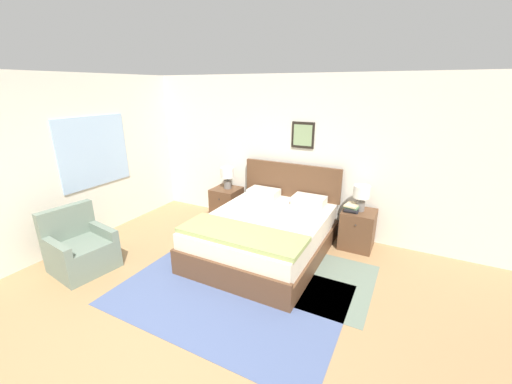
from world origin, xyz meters
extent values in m
plane|color=#99754C|center=(0.00, 0.00, 0.00)|extent=(16.00, 16.00, 0.00)
cube|color=silver|center=(0.00, 3.26, 1.30)|extent=(7.85, 0.06, 2.60)
cube|color=black|center=(0.19, 3.22, 1.64)|extent=(0.38, 0.02, 0.43)
cube|color=gray|center=(0.19, 3.21, 1.64)|extent=(0.31, 0.00, 0.34)
cube|color=silver|center=(-2.75, 1.62, 1.30)|extent=(0.06, 5.63, 2.60)
cube|color=#9EBCDB|center=(-2.71, 1.51, 1.41)|extent=(0.02, 1.22, 1.11)
cube|color=#47567F|center=(0.11, 0.98, 0.00)|extent=(2.70, 1.80, 0.01)
cube|color=slate|center=(1.21, 1.81, 0.00)|extent=(0.91, 1.36, 0.01)
cube|color=brown|center=(0.05, 2.10, 0.14)|extent=(1.71, 2.15, 0.28)
cube|color=brown|center=(0.05, 1.05, 0.32)|extent=(1.71, 0.06, 0.08)
cube|color=beige|center=(0.05, 2.10, 0.43)|extent=(1.64, 2.07, 0.30)
cube|color=brown|center=(0.05, 3.14, 0.87)|extent=(1.71, 0.06, 0.59)
cube|color=#8E9E5B|center=(0.05, 1.42, 0.61)|extent=(1.67, 0.60, 0.06)
cube|color=beige|center=(-0.36, 2.91, 0.65)|extent=(0.52, 0.32, 0.14)
cube|color=beige|center=(0.46, 2.91, 0.65)|extent=(0.52, 0.32, 0.14)
cube|color=slate|center=(-1.96, 0.56, 0.20)|extent=(0.80, 0.81, 0.40)
cube|color=slate|center=(-2.25, 0.60, 0.63)|extent=(0.22, 0.73, 0.45)
cube|color=slate|center=(-1.92, 0.87, 0.47)|extent=(0.72, 0.20, 0.14)
cube|color=slate|center=(-2.00, 0.26, 0.47)|extent=(0.72, 0.20, 0.14)
cube|color=brown|center=(-1.15, 2.94, 0.30)|extent=(0.49, 0.48, 0.60)
sphere|color=#332D28|center=(-1.15, 2.69, 0.47)|extent=(0.02, 0.02, 0.02)
cube|color=brown|center=(1.25, 2.94, 0.30)|extent=(0.49, 0.48, 0.60)
sphere|color=#332D28|center=(1.25, 2.69, 0.47)|extent=(0.02, 0.02, 0.02)
cylinder|color=slate|center=(-1.13, 2.97, 0.68)|extent=(0.14, 0.14, 0.15)
cylinder|color=slate|center=(-1.13, 2.97, 0.79)|extent=(0.02, 0.02, 0.06)
cylinder|color=silver|center=(-1.13, 2.97, 0.91)|extent=(0.25, 0.25, 0.19)
cylinder|color=slate|center=(1.24, 2.97, 0.68)|extent=(0.14, 0.14, 0.15)
cylinder|color=slate|center=(1.24, 2.97, 0.79)|extent=(0.02, 0.02, 0.06)
cylinder|color=silver|center=(1.24, 2.97, 0.91)|extent=(0.25, 0.25, 0.19)
cube|color=#232328|center=(1.14, 2.90, 0.62)|extent=(0.22, 0.22, 0.03)
cube|color=#232328|center=(1.14, 2.90, 0.65)|extent=(0.19, 0.26, 0.03)
cube|color=#4C7551|center=(1.14, 2.90, 0.68)|extent=(0.24, 0.24, 0.03)
cube|color=beige|center=(1.14, 2.90, 0.70)|extent=(0.22, 0.27, 0.02)
camera|label=1|loc=(1.89, -1.70, 2.41)|focal=22.00mm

